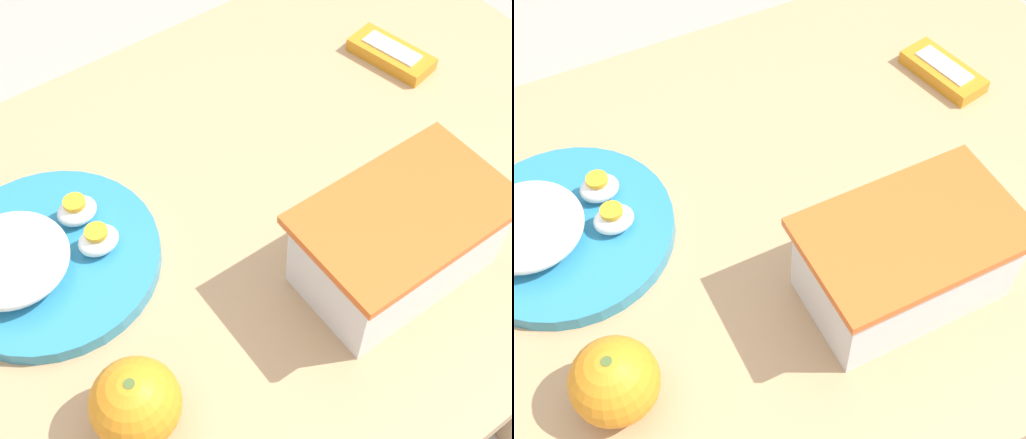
{
  "view_description": "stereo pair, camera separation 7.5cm",
  "coord_description": "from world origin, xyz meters",
  "views": [
    {
      "loc": [
        0.23,
        0.39,
        1.4
      ],
      "look_at": [
        -0.04,
        0.03,
        0.8
      ],
      "focal_mm": 50.0,
      "sensor_mm": 36.0,
      "label": 1
    },
    {
      "loc": [
        0.17,
        0.43,
        1.4
      ],
      "look_at": [
        -0.04,
        0.03,
        0.8
      ],
      "focal_mm": 50.0,
      "sensor_mm": 36.0,
      "label": 2
    }
  ],
  "objects": [
    {
      "name": "orange_fruit",
      "position": [
        0.17,
        0.13,
        0.81
      ],
      "size": [
        0.08,
        0.08,
        0.08
      ],
      "color": "orange",
      "rests_on": "table"
    },
    {
      "name": "rice_plate",
      "position": [
        0.17,
        -0.07,
        0.79
      ],
      "size": [
        0.23,
        0.23,
        0.06
      ],
      "color": "teal",
      "rests_on": "table"
    },
    {
      "name": "candy_bar",
      "position": [
        -0.35,
        -0.1,
        0.78
      ],
      "size": [
        0.07,
        0.12,
        0.02
      ],
      "color": "orange",
      "rests_on": "table"
    },
    {
      "name": "table",
      "position": [
        0.0,
        0.0,
        0.63
      ],
      "size": [
        1.1,
        0.66,
        0.77
      ],
      "color": "tan",
      "rests_on": "ground_plane"
    },
    {
      "name": "food_container",
      "position": [
        -0.12,
        0.15,
        0.82
      ],
      "size": [
        0.21,
        0.13,
        0.11
      ],
      "color": "white",
      "rests_on": "table"
    }
  ]
}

